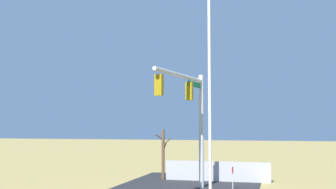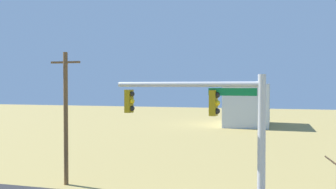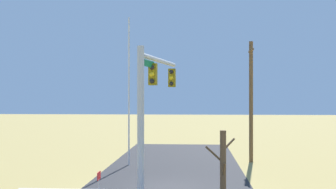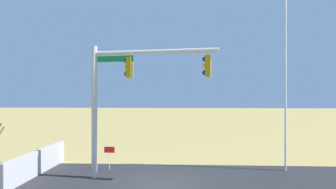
% 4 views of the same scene
% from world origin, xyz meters
% --- Properties ---
extents(signal_mast, '(5.99, 1.28, 6.32)m').
position_xyz_m(signal_mast, '(1.71, -0.58, 4.38)').
color(signal_mast, '#B2B5BA').
rests_on(signal_mast, ground_plane).
extents(utility_pole, '(1.90, 0.26, 7.90)m').
position_xyz_m(utility_pole, '(-8.05, 4.94, 4.12)').
color(utility_pole, brown).
rests_on(utility_pole, ground_plane).
extents(distant_building, '(6.53, 10.43, 6.16)m').
position_xyz_m(distant_building, '(0.98, 40.46, 3.08)').
color(distant_building, silver).
rests_on(distant_building, ground_plane).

